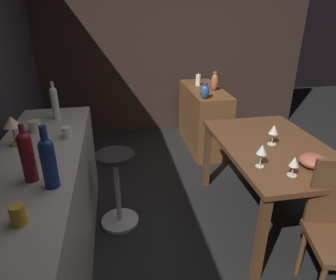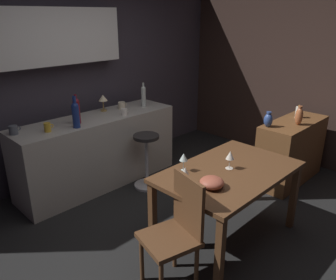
# 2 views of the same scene
# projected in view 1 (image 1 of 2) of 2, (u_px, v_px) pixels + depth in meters

# --- Properties ---
(ground_plane) EXTENTS (9.00, 9.00, 0.00)m
(ground_plane) POSITION_uv_depth(u_px,v_px,m) (242.00, 232.00, 2.62)
(ground_plane) COLOR black
(wall_side_right) EXTENTS (0.10, 4.40, 2.60)m
(wall_side_right) POSITION_uv_depth(u_px,v_px,m) (162.00, 44.00, 4.32)
(wall_side_right) COLOR #33231E
(wall_side_right) RESTS_ON ground_plane
(dining_table) EXTENTS (1.35, 0.86, 0.74)m
(dining_table) POSITION_uv_depth(u_px,v_px,m) (274.00, 154.00, 2.54)
(dining_table) COLOR #56351E
(dining_table) RESTS_ON ground_plane
(kitchen_counter) EXTENTS (2.10, 0.60, 0.90)m
(kitchen_counter) POSITION_uv_depth(u_px,v_px,m) (45.00, 213.00, 2.14)
(kitchen_counter) COLOR #B2ADA3
(kitchen_counter) RESTS_ON ground_plane
(sideboard_cabinet) EXTENTS (1.10, 0.44, 0.82)m
(sideboard_cabinet) POSITION_uv_depth(u_px,v_px,m) (203.00, 118.00, 4.07)
(sideboard_cabinet) COLOR brown
(sideboard_cabinet) RESTS_ON ground_plane
(bar_stool) EXTENTS (0.34, 0.34, 0.70)m
(bar_stool) POSITION_uv_depth(u_px,v_px,m) (117.00, 187.00, 2.58)
(bar_stool) COLOR #262323
(bar_stool) RESTS_ON ground_plane
(wine_glass_left) EXTENTS (0.08, 0.08, 0.17)m
(wine_glass_left) POSITION_uv_depth(u_px,v_px,m) (262.00, 150.00, 2.12)
(wine_glass_left) COLOR silver
(wine_glass_left) RESTS_ON dining_table
(wine_glass_right) EXTENTS (0.07, 0.07, 0.14)m
(wine_glass_right) POSITION_uv_depth(u_px,v_px,m) (294.00, 162.00, 2.02)
(wine_glass_right) COLOR silver
(wine_glass_right) RESTS_ON dining_table
(wine_glass_center) EXTENTS (0.08, 0.08, 0.17)m
(wine_glass_center) POSITION_uv_depth(u_px,v_px,m) (274.00, 130.00, 2.47)
(wine_glass_center) COLOR silver
(wine_glass_center) RESTS_ON dining_table
(fruit_bowl) EXTENTS (0.20, 0.20, 0.09)m
(fruit_bowl) POSITION_uv_depth(u_px,v_px,m) (313.00, 161.00, 2.16)
(fruit_bowl) COLOR #9E4C38
(fruit_bowl) RESTS_ON dining_table
(wine_bottle_cobalt) EXTENTS (0.08, 0.08, 0.36)m
(wine_bottle_cobalt) POSITION_uv_depth(u_px,v_px,m) (48.00, 160.00, 1.59)
(wine_bottle_cobalt) COLOR navy
(wine_bottle_cobalt) RESTS_ON kitchen_counter
(wine_bottle_ruby) EXTENTS (0.08, 0.08, 0.34)m
(wine_bottle_ruby) POSITION_uv_depth(u_px,v_px,m) (27.00, 155.00, 1.64)
(wine_bottle_ruby) COLOR maroon
(wine_bottle_ruby) RESTS_ON kitchen_counter
(wine_bottle_clear) EXTENTS (0.06, 0.06, 0.33)m
(wine_bottle_clear) POSITION_uv_depth(u_px,v_px,m) (55.00, 101.00, 2.58)
(wine_bottle_clear) COLOR silver
(wine_bottle_clear) RESTS_ON kitchen_counter
(cup_mustard) EXTENTS (0.11, 0.07, 0.10)m
(cup_mustard) POSITION_uv_depth(u_px,v_px,m) (18.00, 214.00, 1.35)
(cup_mustard) COLOR gold
(cup_mustard) RESTS_ON kitchen_counter
(cup_cream) EXTENTS (0.13, 0.09, 0.09)m
(cup_cream) POSITION_uv_depth(u_px,v_px,m) (35.00, 126.00, 2.35)
(cup_cream) COLOR beige
(cup_cream) RESTS_ON kitchen_counter
(cup_white) EXTENTS (0.11, 0.07, 0.09)m
(cup_white) POSITION_uv_depth(u_px,v_px,m) (67.00, 132.00, 2.24)
(cup_white) COLOR white
(cup_white) RESTS_ON kitchen_counter
(counter_lamp) EXTENTS (0.12, 0.12, 0.22)m
(counter_lamp) POSITION_uv_depth(u_px,v_px,m) (12.00, 124.00, 2.08)
(counter_lamp) COLOR #A58447
(counter_lamp) RESTS_ON kitchen_counter
(pillar_candle_tall) EXTENTS (0.07, 0.07, 0.17)m
(pillar_candle_tall) POSITION_uv_depth(u_px,v_px,m) (198.00, 80.00, 4.02)
(pillar_candle_tall) COLOR white
(pillar_candle_tall) RESTS_ON sideboard_cabinet
(vase_copper) EXTENTS (0.09, 0.09, 0.24)m
(vase_copper) POSITION_uv_depth(u_px,v_px,m) (215.00, 82.00, 3.77)
(vase_copper) COLOR #B26038
(vase_copper) RESTS_ON sideboard_cabinet
(vase_ceramic_blue) EXTENTS (0.11, 0.11, 0.19)m
(vase_ceramic_blue) POSITION_uv_depth(u_px,v_px,m) (205.00, 91.00, 3.45)
(vase_ceramic_blue) COLOR #334C8C
(vase_ceramic_blue) RESTS_ON sideboard_cabinet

